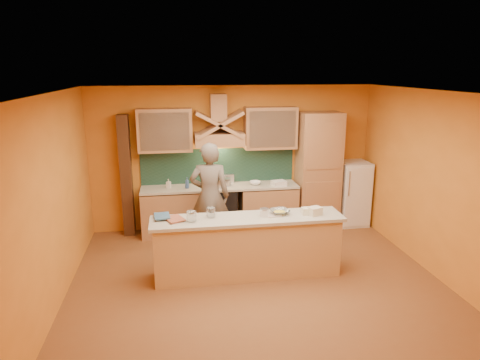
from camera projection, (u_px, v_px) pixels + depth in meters
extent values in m
cube|color=brown|center=(257.00, 283.00, 6.38)|extent=(5.50, 5.00, 0.01)
cube|color=white|center=(259.00, 92.00, 5.67)|extent=(5.50, 5.00, 0.01)
cube|color=orange|center=(233.00, 158.00, 8.41)|extent=(5.50, 0.02, 2.80)
cube|color=orange|center=(317.00, 276.00, 3.64)|extent=(5.50, 0.02, 2.80)
cube|color=orange|center=(53.00, 203.00, 5.60)|extent=(0.02, 5.00, 2.80)
cube|color=orange|center=(437.00, 185.00, 6.44)|extent=(0.02, 5.00, 2.80)
cube|color=tan|center=(171.00, 213.00, 8.18)|extent=(1.10, 0.60, 0.86)
cube|color=tan|center=(268.00, 208.00, 8.47)|extent=(1.10, 0.60, 0.86)
cube|color=#B8AF9C|center=(220.00, 187.00, 8.21)|extent=(3.00, 0.62, 0.04)
cube|color=black|center=(220.00, 209.00, 8.32)|extent=(0.60, 0.58, 0.90)
cube|color=#19372C|center=(218.00, 166.00, 8.39)|extent=(3.00, 0.03, 0.70)
cube|color=tan|center=(219.00, 139.00, 8.02)|extent=(0.92, 0.50, 0.24)
cube|color=tan|center=(218.00, 107.00, 7.97)|extent=(0.30, 0.30, 0.50)
cube|color=tan|center=(165.00, 130.00, 7.89)|extent=(1.00, 0.35, 0.80)
cube|color=tan|center=(270.00, 128.00, 8.20)|extent=(1.00, 0.35, 0.80)
cube|color=tan|center=(318.00, 171.00, 8.44)|extent=(0.80, 0.60, 2.30)
cube|color=white|center=(352.00, 193.00, 8.68)|extent=(0.58, 0.60, 1.30)
cube|color=#472816|center=(126.00, 176.00, 8.02)|extent=(0.20, 0.30, 2.30)
cube|color=tan|center=(247.00, 248.00, 6.54)|extent=(2.80, 0.55, 0.88)
cube|color=#B8AF9C|center=(248.00, 219.00, 6.42)|extent=(2.90, 0.62, 0.05)
imported|color=#70665B|center=(210.00, 196.00, 7.45)|extent=(0.74, 0.54, 1.90)
cylinder|color=#B5B6BC|center=(217.00, 184.00, 8.09)|extent=(0.27, 0.27, 0.16)
cylinder|color=#B0B0B7|center=(225.00, 183.00, 8.22)|extent=(0.24, 0.24, 0.13)
imported|color=silver|center=(169.00, 183.00, 8.07)|extent=(0.10, 0.10, 0.17)
imported|color=#33528D|center=(187.00, 183.00, 8.02)|extent=(0.11, 0.11, 0.21)
imported|color=white|center=(255.00, 183.00, 8.28)|extent=(0.23, 0.23, 0.07)
cube|color=white|center=(279.00, 183.00, 8.22)|extent=(0.30, 0.26, 0.09)
imported|color=#A4553A|center=(167.00, 220.00, 6.23)|extent=(0.34, 0.39, 0.03)
imported|color=#3A5E7F|center=(154.00, 217.00, 6.33)|extent=(0.25, 0.33, 0.02)
cylinder|color=white|center=(192.00, 217.00, 6.20)|extent=(0.18, 0.18, 0.16)
cylinder|color=silver|center=(211.00, 213.00, 6.39)|extent=(0.16, 0.16, 0.15)
cube|color=white|center=(264.00, 213.00, 6.45)|extent=(0.15, 0.15, 0.10)
imported|color=white|center=(280.00, 212.00, 6.54)|extent=(0.34, 0.34, 0.07)
cube|color=beige|center=(274.00, 215.00, 6.48)|extent=(0.23, 0.18, 0.01)
cube|color=beige|center=(315.00, 211.00, 6.50)|extent=(0.23, 0.20, 0.12)
cube|color=#EBE5C2|center=(307.00, 211.00, 6.54)|extent=(0.17, 0.13, 0.10)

